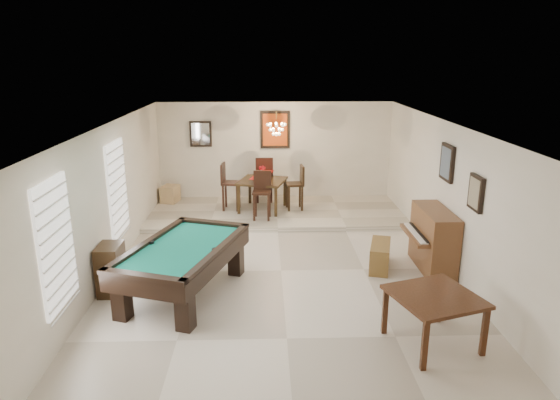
{
  "coord_description": "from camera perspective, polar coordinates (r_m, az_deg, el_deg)",
  "views": [
    {
      "loc": [
        -0.29,
        -8.27,
        3.73
      ],
      "look_at": [
        0.0,
        0.6,
        1.15
      ],
      "focal_mm": 32.0,
      "sensor_mm": 36.0,
      "label": 1
    }
  ],
  "objects": [
    {
      "name": "ground_plane",
      "position": [
        9.08,
        0.13,
        -8.11
      ],
      "size": [
        6.0,
        9.0,
        0.02
      ],
      "primitive_type": "cube",
      "color": "beige"
    },
    {
      "name": "wall_back",
      "position": [
        13.0,
        -0.57,
        5.45
      ],
      "size": [
        6.0,
        0.04,
        2.6
      ],
      "primitive_type": "cube",
      "color": "silver",
      "rests_on": "ground_plane"
    },
    {
      "name": "wall_front",
      "position": [
        4.5,
        2.23,
        -16.55
      ],
      "size": [
        6.0,
        0.04,
        2.6
      ],
      "primitive_type": "cube",
      "color": "silver",
      "rests_on": "ground_plane"
    },
    {
      "name": "wall_left",
      "position": [
        9.04,
        -19.25,
        -0.33
      ],
      "size": [
        0.04,
        9.0,
        2.6
      ],
      "primitive_type": "cube",
      "color": "silver",
      "rests_on": "ground_plane"
    },
    {
      "name": "wall_right",
      "position": [
        9.23,
        19.09,
        0.02
      ],
      "size": [
        0.04,
        9.0,
        2.6
      ],
      "primitive_type": "cube",
      "color": "silver",
      "rests_on": "ground_plane"
    },
    {
      "name": "ceiling",
      "position": [
        8.35,
        0.14,
        8.43
      ],
      "size": [
        6.0,
        9.0,
        0.04
      ],
      "primitive_type": "cube",
      "color": "white",
      "rests_on": "wall_back"
    },
    {
      "name": "dining_step",
      "position": [
        12.1,
        -0.41,
        -1.45
      ],
      "size": [
        6.0,
        2.5,
        0.12
      ],
      "primitive_type": "cube",
      "color": "beige",
      "rests_on": "ground_plane"
    },
    {
      "name": "window_left_front",
      "position": [
        7.03,
        -24.22,
        -4.65
      ],
      "size": [
        0.06,
        1.0,
        1.7
      ],
      "primitive_type": "cube",
      "color": "white",
      "rests_on": "wall_left"
    },
    {
      "name": "window_left_rear",
      "position": [
        9.55,
        -18.1,
        1.28
      ],
      "size": [
        0.06,
        1.0,
        1.7
      ],
      "primitive_type": "cube",
      "color": "white",
      "rests_on": "wall_left"
    },
    {
      "name": "pool_table",
      "position": [
        8.22,
        -10.93,
        -7.96
      ],
      "size": [
        2.04,
        2.75,
        0.82
      ],
      "primitive_type": null,
      "rotation": [
        0.0,
        0.0,
        -0.32
      ],
      "color": "black",
      "rests_on": "ground_plane"
    },
    {
      "name": "square_table",
      "position": [
        7.1,
        17.08,
        -12.92
      ],
      "size": [
        1.32,
        1.32,
        0.72
      ],
      "primitive_type": null,
      "rotation": [
        0.0,
        0.0,
        0.32
      ],
      "color": "#33190C",
      "rests_on": "ground_plane"
    },
    {
      "name": "upright_piano",
      "position": [
        9.33,
        16.39,
        -4.37
      ],
      "size": [
        0.75,
        1.33,
        1.11
      ],
      "primitive_type": null,
      "color": "brown",
      "rests_on": "ground_plane"
    },
    {
      "name": "piano_bench",
      "position": [
        9.27,
        11.36,
        -6.27
      ],
      "size": [
        0.55,
        0.91,
        0.47
      ],
      "primitive_type": "cube",
      "rotation": [
        0.0,
        0.0,
        -0.27
      ],
      "color": "brown",
      "rests_on": "ground_plane"
    },
    {
      "name": "apothecary_chest",
      "position": [
        8.57,
        -18.77,
        -7.5
      ],
      "size": [
        0.36,
        0.55,
        0.82
      ],
      "primitive_type": "cube",
      "color": "black",
      "rests_on": "ground_plane"
    },
    {
      "name": "dining_table",
      "position": [
        12.03,
        -2.04,
        0.88
      ],
      "size": [
        1.28,
        1.28,
        0.86
      ],
      "primitive_type": null,
      "rotation": [
        0.0,
        0.0,
        -0.27
      ],
      "color": "black",
      "rests_on": "dining_step"
    },
    {
      "name": "flower_vase",
      "position": [
        11.9,
        -2.07,
        3.4
      ],
      "size": [
        0.15,
        0.15,
        0.23
      ],
      "primitive_type": null,
      "rotation": [
        0.0,
        0.0,
        -0.17
      ],
      "color": "#B00F15",
      "rests_on": "dining_table"
    },
    {
      "name": "dining_chair_south",
      "position": [
        11.31,
        -2.09,
        0.48
      ],
      "size": [
        0.44,
        0.44,
        1.09
      ],
      "primitive_type": null,
      "rotation": [
        0.0,
        0.0,
        -0.09
      ],
      "color": "black",
      "rests_on": "dining_step"
    },
    {
      "name": "dining_chair_north",
      "position": [
        12.7,
        -1.84,
        2.43
      ],
      "size": [
        0.45,
        0.45,
        1.17
      ],
      "primitive_type": null,
      "rotation": [
        0.0,
        0.0,
        3.19
      ],
      "color": "black",
      "rests_on": "dining_step"
    },
    {
      "name": "dining_chair_west",
      "position": [
        12.06,
        -5.6,
        1.53
      ],
      "size": [
        0.47,
        0.47,
        1.14
      ],
      "primitive_type": null,
      "rotation": [
        0.0,
        0.0,
        1.45
      ],
      "color": "black",
      "rests_on": "dining_step"
    },
    {
      "name": "dining_chair_east",
      "position": [
        12.03,
        1.67,
        1.43
      ],
      "size": [
        0.44,
        0.44,
        1.08
      ],
      "primitive_type": null,
      "rotation": [
        0.0,
        0.0,
        -1.47
      ],
      "color": "black",
      "rests_on": "dining_step"
    },
    {
      "name": "corner_bench",
      "position": [
        13.02,
        -12.44,
        0.69
      ],
      "size": [
        0.47,
        0.54,
        0.42
      ],
      "primitive_type": "cube",
      "rotation": [
        0.0,
        0.0,
        -0.24
      ],
      "color": "tan",
      "rests_on": "dining_step"
    },
    {
      "name": "chandelier",
      "position": [
        11.58,
        -0.43,
        8.62
      ],
      "size": [
        0.44,
        0.44,
        0.6
      ],
      "primitive_type": null,
      "color": "#FFE5B2",
      "rests_on": "ceiling"
    },
    {
      "name": "back_painting",
      "position": [
        12.86,
        -0.57,
        8.04
      ],
      "size": [
        0.75,
        0.06,
        0.95
      ],
      "primitive_type": "cube",
      "color": "#D84C14",
      "rests_on": "wall_back"
    },
    {
      "name": "back_mirror",
      "position": [
        12.98,
        -9.06,
        7.46
      ],
      "size": [
        0.55,
        0.06,
        0.65
      ],
      "primitive_type": "cube",
      "color": "white",
      "rests_on": "wall_back"
    },
    {
      "name": "right_picture_upper",
      "position": [
        9.35,
        18.56,
        4.07
      ],
      "size": [
        0.06,
        0.55,
        0.65
      ],
      "primitive_type": "cube",
      "color": "slate",
      "rests_on": "wall_right"
    },
    {
      "name": "right_picture_lower",
      "position": [
        8.22,
        21.49,
        0.75
      ],
      "size": [
        0.06,
        0.45,
        0.55
      ],
      "primitive_type": "cube",
      "color": "gray",
      "rests_on": "wall_right"
    }
  ]
}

